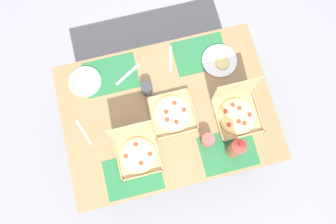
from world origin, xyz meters
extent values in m
plane|color=gray|center=(0.00, 0.00, 0.00)|extent=(6.00, 6.00, 0.00)
cylinder|color=#3F3328|center=(-0.64, -0.43, 0.36)|extent=(0.07, 0.07, 0.71)
cylinder|color=#3F3328|center=(0.64, -0.43, 0.36)|extent=(0.07, 0.07, 0.71)
cylinder|color=#3F3328|center=(-0.64, 0.43, 0.36)|extent=(0.07, 0.07, 0.71)
cylinder|color=#3F3328|center=(0.64, 0.43, 0.36)|extent=(0.07, 0.07, 0.71)
cube|color=#936D47|center=(0.00, 0.00, 0.73)|extent=(1.39, 0.99, 0.03)
cube|color=#236638|center=(-0.31, -0.34, 0.74)|extent=(0.36, 0.26, 0.00)
cube|color=#236638|center=(0.31, -0.34, 0.74)|extent=(0.36, 0.26, 0.00)
cube|color=#236638|center=(-0.31, 0.34, 0.74)|extent=(0.36, 0.26, 0.00)
cube|color=#236638|center=(0.31, 0.34, 0.74)|extent=(0.36, 0.26, 0.00)
cube|color=tan|center=(0.43, -0.14, 0.74)|extent=(0.28, 0.28, 0.01)
cube|color=tan|center=(0.30, -0.14, 0.76)|extent=(0.01, 0.28, 0.03)
cube|color=tan|center=(0.57, -0.14, 0.76)|extent=(0.01, 0.28, 0.03)
cube|color=tan|center=(0.43, -0.28, 0.76)|extent=(0.28, 0.01, 0.03)
cube|color=tan|center=(0.43, 0.00, 0.76)|extent=(0.28, 0.01, 0.03)
cylinder|color=#E0B76B|center=(0.43, -0.14, 0.75)|extent=(0.25, 0.25, 0.01)
cylinder|color=#EFD67F|center=(0.43, -0.14, 0.76)|extent=(0.22, 0.22, 0.00)
cylinder|color=red|center=(0.51, -0.15, 0.76)|extent=(0.03, 0.03, 0.00)
cylinder|color=red|center=(0.46, -0.09, 0.76)|extent=(0.03, 0.03, 0.00)
cylinder|color=red|center=(0.42, -0.06, 0.76)|extent=(0.03, 0.03, 0.00)
cylinder|color=red|center=(0.37, -0.09, 0.76)|extent=(0.03, 0.03, 0.00)
cylinder|color=red|center=(0.36, -0.18, 0.76)|extent=(0.03, 0.03, 0.00)
cylinder|color=red|center=(0.43, -0.18, 0.76)|extent=(0.03, 0.03, 0.00)
cylinder|color=red|center=(0.46, -0.20, 0.76)|extent=(0.03, 0.03, 0.00)
cube|color=tan|center=(0.43, 0.00, 0.92)|extent=(0.28, 0.01, 0.28)
cube|color=tan|center=(0.02, -0.02, 0.74)|extent=(0.29, 0.29, 0.01)
cube|color=tan|center=(-0.12, -0.02, 0.76)|extent=(0.01, 0.29, 0.03)
cube|color=tan|center=(0.16, -0.02, 0.76)|extent=(0.01, 0.29, 0.03)
cube|color=tan|center=(0.02, -0.16, 0.76)|extent=(0.29, 0.01, 0.03)
cube|color=tan|center=(0.02, 0.12, 0.76)|extent=(0.29, 0.01, 0.03)
cylinder|color=#E0B76B|center=(0.02, -0.02, 0.75)|extent=(0.25, 0.25, 0.01)
cylinder|color=#EFD67F|center=(0.02, -0.02, 0.76)|extent=(0.23, 0.23, 0.00)
cylinder|color=red|center=(0.10, -0.02, 0.76)|extent=(0.03, 0.03, 0.00)
cylinder|color=red|center=(0.05, 0.04, 0.76)|extent=(0.03, 0.03, 0.00)
cylinder|color=red|center=(-0.01, 0.00, 0.76)|extent=(0.03, 0.03, 0.00)
cylinder|color=red|center=(-0.02, -0.05, 0.76)|extent=(0.03, 0.03, 0.00)
cylinder|color=red|center=(0.04, -0.08, 0.76)|extent=(0.03, 0.03, 0.00)
cube|color=tan|center=(-0.25, -0.23, 0.74)|extent=(0.27, 0.27, 0.01)
cube|color=tan|center=(-0.39, -0.23, 0.76)|extent=(0.01, 0.27, 0.03)
cube|color=tan|center=(-0.12, -0.23, 0.76)|extent=(0.01, 0.27, 0.03)
cube|color=tan|center=(-0.25, -0.37, 0.76)|extent=(0.27, 0.01, 0.03)
cube|color=tan|center=(-0.25, -0.10, 0.76)|extent=(0.27, 0.01, 0.03)
cylinder|color=#E0B76B|center=(-0.25, -0.23, 0.75)|extent=(0.23, 0.23, 0.01)
cylinder|color=#EFD67F|center=(-0.25, -0.23, 0.76)|extent=(0.21, 0.21, 0.00)
cylinder|color=red|center=(-0.18, -0.24, 0.76)|extent=(0.03, 0.03, 0.00)
cylinder|color=red|center=(-0.25, -0.16, 0.76)|extent=(0.03, 0.03, 0.00)
cylinder|color=red|center=(-0.33, -0.22, 0.76)|extent=(0.03, 0.03, 0.00)
cylinder|color=red|center=(-0.25, -0.28, 0.76)|extent=(0.03, 0.03, 0.00)
cube|color=tan|center=(-0.25, -0.10, 0.91)|extent=(0.27, 0.01, 0.27)
cylinder|color=white|center=(0.43, 0.26, 0.75)|extent=(0.23, 0.23, 0.01)
cylinder|color=white|center=(0.43, 0.26, 0.75)|extent=(0.24, 0.24, 0.01)
cylinder|color=#E0B76B|center=(0.44, 0.24, 0.76)|extent=(0.10, 0.10, 0.01)
cylinder|color=#EFD67F|center=(0.44, 0.24, 0.77)|extent=(0.08, 0.08, 0.00)
cylinder|color=white|center=(-0.49, 0.34, 0.75)|extent=(0.21, 0.21, 0.01)
cylinder|color=white|center=(-0.49, 0.34, 0.75)|extent=(0.22, 0.22, 0.01)
cylinder|color=#B2382D|center=(0.34, -0.35, 0.85)|extent=(0.09, 0.09, 0.22)
cone|color=#B2382D|center=(0.34, -0.35, 0.98)|extent=(0.09, 0.09, 0.04)
cylinder|color=#B2382D|center=(0.34, -0.35, 1.02)|extent=(0.03, 0.03, 0.06)
cylinder|color=red|center=(0.34, -0.35, 1.06)|extent=(0.03, 0.03, 0.01)
cylinder|color=#333338|center=(-0.10, 0.18, 0.79)|extent=(0.07, 0.07, 0.10)
cylinder|color=#BF4742|center=(0.20, -0.25, 0.79)|extent=(0.08, 0.08, 0.10)
cube|color=#B7B7BC|center=(-0.20, 0.32, 0.74)|extent=(0.19, 0.12, 0.00)
cube|color=#B7B7BC|center=(0.11, 0.36, 0.74)|extent=(0.06, 0.19, 0.00)
cube|color=#B7B7BC|center=(-0.56, 0.00, 0.74)|extent=(0.08, 0.18, 0.00)
camera|label=1|loc=(-0.13, -0.52, 2.97)|focal=37.13mm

